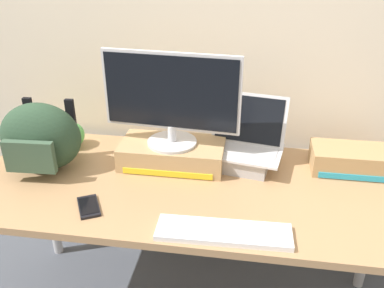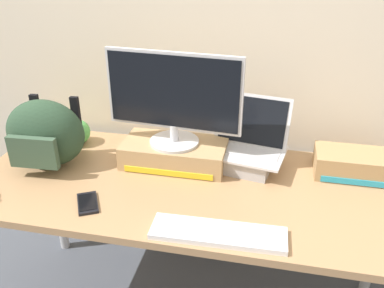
{
  "view_description": "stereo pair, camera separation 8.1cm",
  "coord_description": "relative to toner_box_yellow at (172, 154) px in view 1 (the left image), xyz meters",
  "views": [
    {
      "loc": [
        0.22,
        -1.4,
        1.65
      ],
      "look_at": [
        0.0,
        0.0,
        0.93
      ],
      "focal_mm": 38.79,
      "sensor_mm": 36.0,
      "label": 1
    },
    {
      "loc": [
        0.3,
        -1.39,
        1.65
      ],
      "look_at": [
        0.0,
        0.0,
        0.93
      ],
      "focal_mm": 38.79,
      "sensor_mm": 36.0,
      "label": 2
    }
  ],
  "objects": [
    {
      "name": "messenger_backpack",
      "position": [
        -0.53,
        -0.12,
        0.1
      ],
      "size": [
        0.35,
        0.27,
        0.3
      ],
      "rotation": [
        0.0,
        0.0,
        0.06
      ],
      "color": "#28422D",
      "rests_on": "desk"
    },
    {
      "name": "desktop_monitor",
      "position": [
        -0.0,
        -0.0,
        0.25
      ],
      "size": [
        0.57,
        0.21,
        0.39
      ],
      "rotation": [
        0.0,
        0.0,
        -0.08
      ],
      "color": "silver",
      "rests_on": "toner_box_yellow"
    },
    {
      "name": "back_wall",
      "position": [
        0.11,
        0.33,
        0.5
      ],
      "size": [
        7.0,
        0.1,
        2.6
      ],
      "primitive_type": "cube",
      "color": "beige",
      "rests_on": "ground"
    },
    {
      "name": "external_keyboard",
      "position": [
        0.26,
        -0.45,
        -0.04
      ],
      "size": [
        0.46,
        0.14,
        0.02
      ],
      "rotation": [
        0.0,
        0.0,
        0.03
      ],
      "color": "white",
      "rests_on": "desk"
    },
    {
      "name": "toner_box_yellow",
      "position": [
        0.0,
        0.0,
        0.0
      ],
      "size": [
        0.45,
        0.23,
        0.1
      ],
      "color": "tan",
      "rests_on": "desk"
    },
    {
      "name": "plush_toy",
      "position": [
        -0.5,
        0.09,
        0.01
      ],
      "size": [
        0.12,
        0.12,
        0.12
      ],
      "color": "#56B256",
      "rests_on": "desk"
    },
    {
      "name": "cell_phone",
      "position": [
        -0.24,
        -0.37,
        -0.04
      ],
      "size": [
        0.13,
        0.16,
        0.01
      ],
      "rotation": [
        0.0,
        0.0,
        0.49
      ],
      "color": "black",
      "rests_on": "desk"
    },
    {
      "name": "desk",
      "position": [
        0.11,
        -0.15,
        -0.12
      ],
      "size": [
        1.79,
        0.76,
        0.75
      ],
      "color": "#A87F56",
      "rests_on": "ground"
    },
    {
      "name": "open_laptop",
      "position": [
        0.31,
        0.04,
        0.01
      ],
      "size": [
        0.35,
        0.28,
        0.3
      ],
      "rotation": [
        0.0,
        0.0,
        -0.17
      ],
      "color": "#ADADB2",
      "rests_on": "desk"
    },
    {
      "name": "toner_box_cyan",
      "position": [
        0.75,
        0.06,
        -0.0
      ],
      "size": [
        0.32,
        0.18,
        0.1
      ],
      "color": "#A88456",
      "rests_on": "desk"
    }
  ]
}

